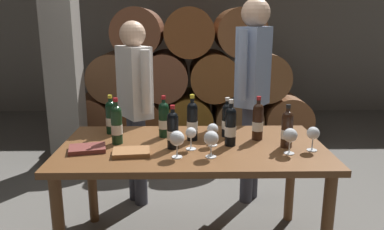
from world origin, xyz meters
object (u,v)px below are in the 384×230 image
at_px(wine_glass_1, 290,136).
at_px(wine_glass_5, 177,139).
at_px(wine_bottle_7, 192,121).
at_px(wine_glass_4, 191,134).
at_px(wine_bottle_3, 287,129).
at_px(wine_bottle_0, 230,126).
at_px(wine_glass_2, 313,134).
at_px(wine_bottle_1, 111,117).
at_px(wine_glass_3, 213,130).
at_px(dining_table, 193,158).
at_px(wine_bottle_2, 164,119).
at_px(wine_glass_0, 211,139).
at_px(wine_bottle_4, 117,124).
at_px(leather_ledger, 87,149).
at_px(sommelier_presenting, 253,83).
at_px(tasting_notebook, 131,152).
at_px(taster_seated_left, 135,98).
at_px(wine_bottle_8, 258,121).
at_px(wine_bottle_5, 173,130).
at_px(wine_bottle_6, 227,120).

relative_size(wine_glass_1, wine_glass_5, 0.98).
distance_m(wine_bottle_7, wine_glass_4, 0.19).
relative_size(wine_bottle_3, wine_glass_4, 1.94).
relative_size(wine_bottle_0, wine_glass_2, 1.99).
xyz_separation_m(wine_bottle_1, wine_glass_3, (0.70, -0.28, -0.02)).
xyz_separation_m(dining_table, wine_glass_1, (0.58, -0.17, 0.20)).
bearing_deg(wine_bottle_3, wine_bottle_2, 163.61).
xyz_separation_m(wine_glass_0, wine_glass_4, (-0.12, 0.14, -0.01)).
relative_size(wine_bottle_0, wine_glass_1, 1.90).
bearing_deg(wine_glass_2, wine_glass_4, 177.31).
relative_size(wine_bottle_2, wine_bottle_4, 0.95).
distance_m(wine_glass_3, leather_ledger, 0.79).
height_order(dining_table, wine_bottle_0, wine_bottle_0).
relative_size(dining_table, sommelier_presenting, 0.99).
distance_m(wine_bottle_7, sommelier_presenting, 0.84).
relative_size(wine_bottle_4, tasting_notebook, 1.39).
relative_size(wine_glass_0, taster_seated_left, 0.10).
bearing_deg(wine_glass_3, wine_glass_1, -19.59).
bearing_deg(wine_bottle_2, wine_bottle_8, -6.26).
relative_size(dining_table, wine_bottle_1, 6.10).
xyz_separation_m(wine_bottle_2, wine_bottle_7, (0.19, -0.08, 0.01)).
relative_size(wine_bottle_3, wine_bottle_5, 1.00).
bearing_deg(taster_seated_left, wine_glass_1, -40.56).
bearing_deg(wine_bottle_2, wine_bottle_6, -0.08).
height_order(wine_glass_3, tasting_notebook, wine_glass_3).
relative_size(wine_bottle_2, tasting_notebook, 1.32).
distance_m(wine_bottle_4, wine_bottle_5, 0.38).
height_order(wine_bottle_5, wine_glass_0, wine_bottle_5).
distance_m(wine_glass_4, sommelier_presenting, 1.00).
bearing_deg(wine_bottle_4, dining_table, -4.80).
bearing_deg(wine_bottle_0, wine_bottle_4, 176.05).
bearing_deg(wine_bottle_5, tasting_notebook, -155.62).
bearing_deg(wine_bottle_3, dining_table, 175.26).
height_order(wine_bottle_0, sommelier_presenting, sommelier_presenting).
xyz_separation_m(wine_bottle_6, wine_glass_3, (-0.11, -0.19, -0.02)).
bearing_deg(wine_bottle_8, leather_ledger, -168.91).
distance_m(wine_bottle_3, leather_ledger, 1.26).
bearing_deg(wine_bottle_1, wine_glass_0, -36.14).
bearing_deg(wine_bottle_0, wine_bottle_2, 156.22).
distance_m(wine_bottle_1, sommelier_presenting, 1.20).
bearing_deg(wine_glass_2, wine_bottle_2, 162.01).
distance_m(wine_bottle_7, wine_glass_2, 0.78).
bearing_deg(wine_glass_0, tasting_notebook, 173.67).
height_order(wine_glass_2, leather_ledger, wine_glass_2).
distance_m(wine_bottle_4, leather_ledger, 0.25).
bearing_deg(wine_bottle_0, tasting_notebook, -165.21).
distance_m(wine_bottle_6, wine_glass_5, 0.53).
bearing_deg(tasting_notebook, wine_bottle_1, 108.21).
bearing_deg(wine_glass_0, wine_bottle_8, 45.16).
xyz_separation_m(wine_glass_3, taster_seated_left, (-0.59, 0.73, 0.06)).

